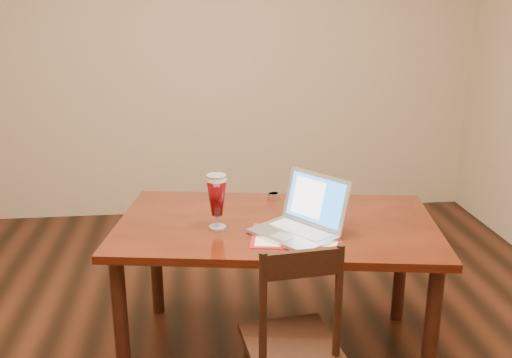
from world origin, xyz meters
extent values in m
cube|color=tan|center=(0.00, 2.50, 1.35)|extent=(4.50, 0.01, 2.70)
cube|color=#501A0A|center=(0.29, 0.38, 0.70)|extent=(1.67, 1.11, 0.04)
cylinder|color=black|center=(-0.46, 0.14, 0.34)|extent=(0.07, 0.07, 0.69)
cylinder|color=black|center=(0.91, -0.09, 0.34)|extent=(0.07, 0.07, 0.69)
cylinder|color=black|center=(-0.34, 0.84, 0.34)|extent=(0.07, 0.07, 0.69)
cylinder|color=black|center=(1.03, 0.62, 0.34)|extent=(0.07, 0.07, 0.69)
cube|color=maroon|center=(0.35, 0.19, 0.73)|extent=(0.45, 0.35, 0.00)
cube|color=silver|center=(0.35, 0.19, 0.73)|extent=(0.40, 0.31, 0.00)
cube|color=silver|center=(0.33, 0.19, 0.74)|extent=(0.42, 0.44, 0.02)
cube|color=#B9B9BE|center=(0.37, 0.22, 0.75)|extent=(0.27, 0.30, 0.00)
cube|color=silver|center=(0.28, 0.15, 0.75)|extent=(0.11, 0.11, 0.00)
cube|color=silver|center=(0.46, 0.28, 0.87)|extent=(0.28, 0.33, 0.24)
cube|color=blue|center=(0.45, 0.28, 0.87)|extent=(0.24, 0.29, 0.20)
cube|color=white|center=(0.43, 0.32, 0.87)|extent=(0.15, 0.17, 0.17)
cylinder|color=silver|center=(0.00, 0.33, 0.73)|extent=(0.08, 0.08, 0.01)
cylinder|color=silver|center=(0.00, 0.33, 0.76)|extent=(0.01, 0.01, 0.06)
cylinder|color=silver|center=(0.00, 0.33, 0.97)|extent=(0.09, 0.09, 0.02)
cylinder|color=silver|center=(0.00, 0.33, 0.98)|extent=(0.09, 0.09, 0.01)
cylinder|color=silver|center=(0.31, 0.70, 0.74)|extent=(0.06, 0.06, 0.04)
cylinder|color=silver|center=(0.32, 0.69, 0.74)|extent=(0.06, 0.06, 0.04)
cube|color=black|center=(0.27, -0.14, 0.38)|extent=(0.41, 0.40, 0.04)
cylinder|color=black|center=(0.14, -0.30, 0.64)|extent=(0.03, 0.03, 0.48)
cylinder|color=black|center=(0.44, -0.26, 0.64)|extent=(0.03, 0.03, 0.48)
cube|color=black|center=(0.29, -0.28, 0.82)|extent=(0.30, 0.06, 0.11)
camera|label=1|loc=(-0.10, -2.19, 1.76)|focal=40.00mm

